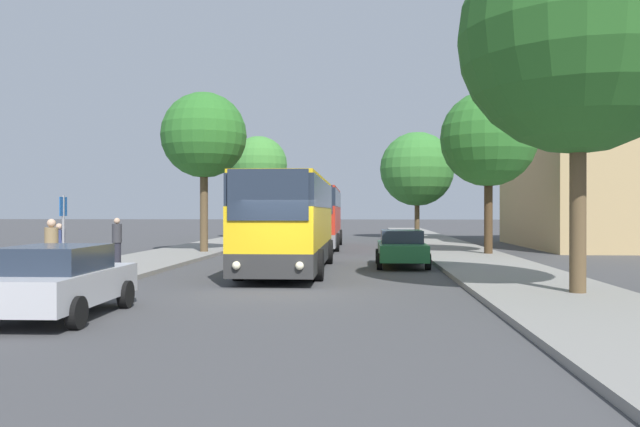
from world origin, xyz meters
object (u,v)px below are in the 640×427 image
bus_middle (317,216)px  tree_left_near (259,165)px  pedestrian_walking_back (59,249)px  tree_right_far (417,169)px  bus_stop_sign (63,226)px  tree_right_mid (578,36)px  pedestrian_waiting_far (51,252)px  tree_left_far (204,136)px  parked_car_right_near (401,248)px  parked_car_left_curb (58,280)px  pedestrian_waiting_near (117,241)px  bus_front (290,221)px  tree_right_near (488,139)px

bus_middle → tree_left_near: 14.38m
pedestrian_walking_back → tree_right_far: (14.14, 31.50, 4.64)m
bus_stop_sign → tree_right_mid: tree_right_mid is taller
bus_middle → pedestrian_waiting_far: (-5.76, -20.35, -0.80)m
tree_left_far → parked_car_right_near: bearing=-33.3°
bus_middle → tree_right_far: tree_right_far is taller
pedestrian_waiting_far → tree_right_mid: size_ratio=0.19×
bus_middle → parked_car_right_near: 12.95m
pedestrian_walking_back → tree_right_far: bearing=-63.1°
tree_right_mid → tree_left_far: bearing=131.8°
parked_car_right_near → pedestrian_walking_back: pedestrian_walking_back is taller
parked_car_left_curb → pedestrian_walking_back: (-3.62, 7.21, 0.20)m
bus_stop_sign → tree_left_near: 30.83m
bus_stop_sign → pedestrian_waiting_near: bearing=88.3°
pedestrian_waiting_near → tree_left_far: (1.23, 8.07, 4.95)m
tree_right_mid → tree_right_far: size_ratio=1.11×
tree_left_near → tree_right_mid: size_ratio=0.86×
pedestrian_walking_back → tree_left_far: bearing=-47.8°
bus_stop_sign → pedestrian_waiting_near: 4.02m
pedestrian_waiting_near → bus_front: bearing=3.4°
parked_car_right_near → bus_front: bearing=27.0°
tree_right_near → tree_right_mid: (-0.63, -14.49, 0.90)m
bus_middle → parked_car_left_curb: bearing=-98.7°
parked_car_right_near → tree_right_far: 26.92m
bus_front → tree_left_near: bearing=101.8°
parked_car_left_curb → parked_car_right_near: 14.58m
parked_car_left_curb → pedestrian_walking_back: 8.07m
parked_car_left_curb → pedestrian_waiting_near: pedestrian_waiting_near is taller
tree_right_far → parked_car_right_near: bearing=-96.1°
bus_front → parked_car_left_curb: bus_front is taller
parked_car_left_curb → tree_left_near: size_ratio=0.52×
tree_left_near → tree_left_far: bearing=-88.8°
bus_middle → tree_right_near: (8.76, -6.40, 3.78)m
parked_car_right_near → tree_right_mid: 11.16m
tree_left_near → pedestrian_walking_back: bearing=-92.7°
bus_middle → parked_car_right_near: bearing=-71.4°
bus_middle → pedestrian_walking_back: bus_middle is taller
tree_left_near → tree_right_near: size_ratio=1.03×
parked_car_right_near → tree_right_near: (4.49, 5.77, 4.91)m
pedestrian_waiting_far → pedestrian_waiting_near: bearing=-151.2°
parked_car_left_curb → tree_right_near: bearing=54.5°
tree_left_near → tree_right_far: bearing=7.0°
parked_car_left_curb → bus_middle: bearing=80.4°
bus_middle → pedestrian_waiting_near: bearing=-115.7°
tree_left_near → tree_right_far: (12.74, 1.56, -0.27)m
bus_stop_sign → pedestrian_walking_back: bearing=126.2°
bus_front → tree_left_near: tree_left_near is taller
parked_car_left_curb → parked_car_right_near: size_ratio=0.95×
bus_stop_sign → pedestrian_waiting_near: bus_stop_sign is taller
bus_front → tree_right_near: size_ratio=1.37×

